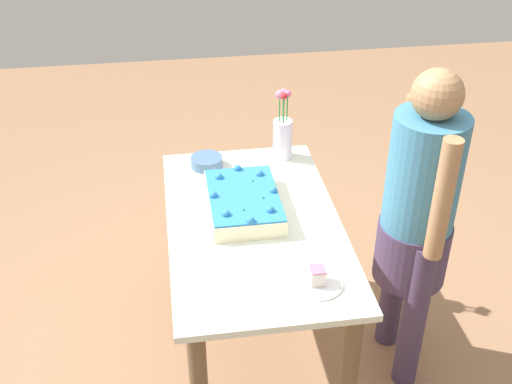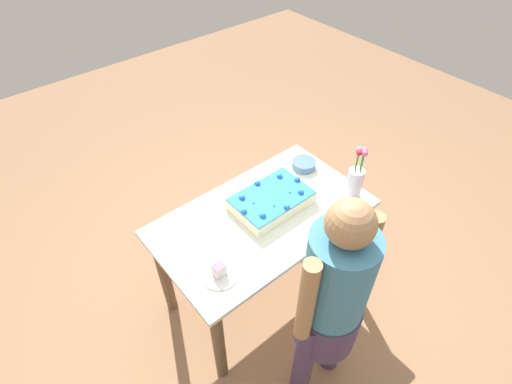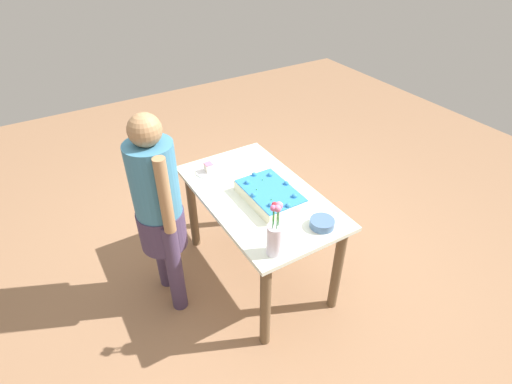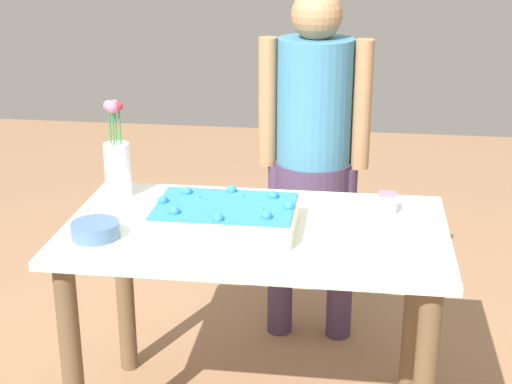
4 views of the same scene
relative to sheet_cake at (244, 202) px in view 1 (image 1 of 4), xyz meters
The scene contains 8 objects.
ground_plane 0.83m from the sheet_cake, 18.06° to the left, with size 8.00×8.00×0.00m, color #976E4E.
dining_table 0.22m from the sheet_cake, 18.06° to the left, with size 1.27×0.74×0.78m.
sheet_cake is the anchor object (origin of this frame).
serving_plate_with_slice 0.57m from the sheet_cake, 21.14° to the left, with size 0.20×0.20×0.08m.
cake_knife 0.45m from the sheet_cake, ahead, with size 0.19×0.02×0.00m, color silver.
flower_vase 0.52m from the sheet_cake, 150.07° to the left, with size 0.10×0.10×0.36m.
fruit_bowl 0.42m from the sheet_cake, 162.29° to the right, with size 0.16×0.16×0.05m, color #4B6C96.
person_standing 0.74m from the sheet_cake, 70.85° to the left, with size 0.45×0.31×1.49m.
Camera 1 is at (2.22, -0.32, 2.37)m, focal length 45.00 mm.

